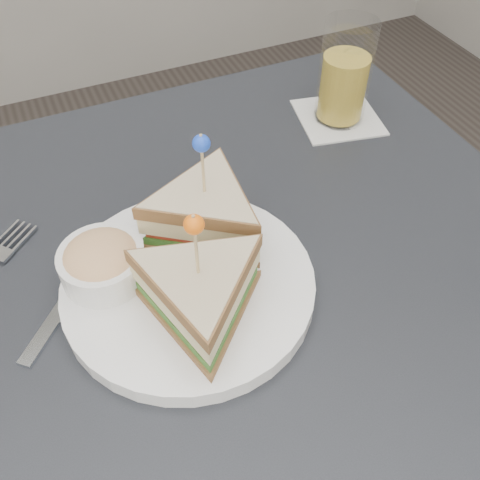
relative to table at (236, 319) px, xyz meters
name	(u,v)px	position (x,y,z in m)	size (l,w,h in m)	color
table	(236,319)	(0.00, 0.00, 0.00)	(0.80, 0.80, 0.75)	black
plate_meal	(190,260)	(-0.05, 0.01, 0.12)	(0.33, 0.33, 0.16)	white
cutlery_knife	(72,292)	(-0.17, 0.05, 0.08)	(0.15, 0.16, 0.01)	silver
drink_set	(344,79)	(0.26, 0.22, 0.14)	(0.14, 0.14, 0.15)	silver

